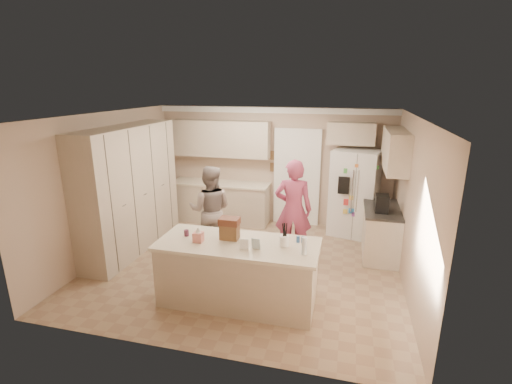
% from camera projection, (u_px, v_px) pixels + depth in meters
% --- Properties ---
extents(floor, '(5.20, 4.60, 0.02)m').
position_uv_depth(floor, '(246.00, 265.00, 6.54)').
color(floor, '#967D60').
rests_on(floor, ground).
extents(ceiling, '(5.20, 4.60, 0.02)m').
position_uv_depth(ceiling, '(244.00, 114.00, 5.80)').
color(ceiling, white).
rests_on(ceiling, wall_back).
extents(wall_back, '(5.20, 0.02, 2.60)m').
position_uv_depth(wall_back, '(273.00, 166.00, 8.32)').
color(wall_back, tan).
rests_on(wall_back, ground).
extents(wall_front, '(5.20, 0.02, 2.60)m').
position_uv_depth(wall_front, '(187.00, 253.00, 4.02)').
color(wall_front, tan).
rests_on(wall_front, ground).
extents(wall_left, '(0.02, 4.60, 2.60)m').
position_uv_depth(wall_left, '(108.00, 184.00, 6.78)').
color(wall_left, tan).
rests_on(wall_left, ground).
extents(wall_right, '(0.02, 4.60, 2.60)m').
position_uv_depth(wall_right, '(412.00, 207.00, 5.56)').
color(wall_right, tan).
rests_on(wall_right, ground).
extents(crown_back, '(5.20, 0.08, 0.12)m').
position_uv_depth(crown_back, '(273.00, 110.00, 7.93)').
color(crown_back, white).
rests_on(crown_back, wall_back).
extents(pantry_bank, '(0.60, 2.60, 2.35)m').
position_uv_depth(pantry_bank, '(130.00, 189.00, 6.93)').
color(pantry_bank, '#C2AF9B').
rests_on(pantry_bank, floor).
extents(back_base_cab, '(2.20, 0.60, 0.88)m').
position_uv_depth(back_base_cab, '(221.00, 203.00, 8.54)').
color(back_base_cab, '#C2AF9B').
rests_on(back_base_cab, floor).
extents(back_countertop, '(2.24, 0.63, 0.04)m').
position_uv_depth(back_countertop, '(220.00, 183.00, 8.40)').
color(back_countertop, beige).
rests_on(back_countertop, back_base_cab).
extents(back_upper_cab, '(2.20, 0.35, 0.80)m').
position_uv_depth(back_upper_cab, '(221.00, 139.00, 8.25)').
color(back_upper_cab, '#C2AF9B').
rests_on(back_upper_cab, wall_back).
extents(doorway_opening, '(0.90, 0.06, 2.10)m').
position_uv_depth(doorway_opening, '(297.00, 179.00, 8.23)').
color(doorway_opening, black).
rests_on(doorway_opening, floor).
extents(doorway_casing, '(1.02, 0.03, 2.22)m').
position_uv_depth(doorway_casing, '(297.00, 179.00, 8.20)').
color(doorway_casing, white).
rests_on(doorway_casing, floor).
extents(wall_frame_upper, '(0.15, 0.02, 0.20)m').
position_uv_depth(wall_frame_upper, '(274.00, 155.00, 8.21)').
color(wall_frame_upper, brown).
rests_on(wall_frame_upper, wall_back).
extents(wall_frame_lower, '(0.15, 0.02, 0.20)m').
position_uv_depth(wall_frame_lower, '(273.00, 167.00, 8.29)').
color(wall_frame_lower, brown).
rests_on(wall_frame_lower, wall_back).
extents(refrigerator, '(1.04, 0.89, 1.80)m').
position_uv_depth(refrigerator, '(354.00, 193.00, 7.65)').
color(refrigerator, white).
rests_on(refrigerator, floor).
extents(fridge_seam, '(0.02, 0.02, 1.78)m').
position_uv_depth(fridge_seam, '(354.00, 198.00, 7.32)').
color(fridge_seam, gray).
rests_on(fridge_seam, refrigerator).
extents(fridge_dispenser, '(0.22, 0.03, 0.35)m').
position_uv_depth(fridge_dispenser, '(344.00, 185.00, 7.30)').
color(fridge_dispenser, black).
rests_on(fridge_dispenser, refrigerator).
extents(fridge_handle_l, '(0.02, 0.02, 0.85)m').
position_uv_depth(fridge_handle_l, '(352.00, 191.00, 7.28)').
color(fridge_handle_l, silver).
rests_on(fridge_handle_l, refrigerator).
extents(fridge_handle_r, '(0.02, 0.02, 0.85)m').
position_uv_depth(fridge_handle_r, '(357.00, 191.00, 7.26)').
color(fridge_handle_r, silver).
rests_on(fridge_handle_r, refrigerator).
extents(over_fridge_cab, '(0.95, 0.35, 0.45)m').
position_uv_depth(over_fridge_cab, '(351.00, 134.00, 7.54)').
color(over_fridge_cab, '#C2AF9B').
rests_on(over_fridge_cab, wall_back).
extents(right_base_cab, '(0.60, 1.20, 0.88)m').
position_uv_depth(right_base_cab, '(381.00, 233.00, 6.80)').
color(right_base_cab, '#C2AF9B').
rests_on(right_base_cab, floor).
extents(right_countertop, '(0.63, 1.24, 0.04)m').
position_uv_depth(right_countertop, '(382.00, 209.00, 6.68)').
color(right_countertop, '#2D2B28').
rests_on(right_countertop, right_base_cab).
extents(right_upper_cab, '(0.35, 1.50, 0.70)m').
position_uv_depth(right_upper_cab, '(395.00, 150.00, 6.54)').
color(right_upper_cab, '#C2AF9B').
rests_on(right_upper_cab, wall_right).
extents(coffee_maker, '(0.22, 0.28, 0.30)m').
position_uv_depth(coffee_maker, '(382.00, 203.00, 6.45)').
color(coffee_maker, black).
rests_on(coffee_maker, right_countertop).
extents(island_base, '(2.20, 0.90, 0.88)m').
position_uv_depth(island_base, '(238.00, 274.00, 5.34)').
color(island_base, '#C2AF9B').
rests_on(island_base, floor).
extents(island_top, '(2.28, 0.96, 0.05)m').
position_uv_depth(island_top, '(238.00, 244.00, 5.21)').
color(island_top, beige).
rests_on(island_top, island_base).
extents(utensil_crock, '(0.13, 0.13, 0.15)m').
position_uv_depth(utensil_crock, '(284.00, 241.00, 5.08)').
color(utensil_crock, white).
rests_on(utensil_crock, island_top).
extents(tissue_box, '(0.13, 0.13, 0.14)m').
position_uv_depth(tissue_box, '(198.00, 237.00, 5.22)').
color(tissue_box, '#D57C73').
rests_on(tissue_box, island_top).
extents(tissue_plume, '(0.08, 0.08, 0.08)m').
position_uv_depth(tissue_plume, '(198.00, 230.00, 5.19)').
color(tissue_plume, white).
rests_on(tissue_plume, tissue_box).
extents(dollhouse_body, '(0.26, 0.18, 0.22)m').
position_uv_depth(dollhouse_body, '(230.00, 232.00, 5.30)').
color(dollhouse_body, brown).
rests_on(dollhouse_body, island_top).
extents(dollhouse_roof, '(0.28, 0.20, 0.10)m').
position_uv_depth(dollhouse_roof, '(229.00, 221.00, 5.26)').
color(dollhouse_roof, '#592D1E').
rests_on(dollhouse_roof, dollhouse_body).
extents(jam_jar, '(0.07, 0.07, 0.09)m').
position_uv_depth(jam_jar, '(186.00, 233.00, 5.43)').
color(jam_jar, '#59263F').
rests_on(jam_jar, island_top).
extents(greeting_card_a, '(0.12, 0.06, 0.16)m').
position_uv_depth(greeting_card_a, '(244.00, 244.00, 4.96)').
color(greeting_card_a, white).
rests_on(greeting_card_a, island_top).
extents(greeting_card_b, '(0.12, 0.05, 0.16)m').
position_uv_depth(greeting_card_b, '(256.00, 244.00, 4.97)').
color(greeting_card_b, silver).
rests_on(greeting_card_b, island_top).
extents(water_bottle, '(0.07, 0.07, 0.24)m').
position_uv_depth(water_bottle, '(304.00, 246.00, 4.81)').
color(water_bottle, silver).
rests_on(water_bottle, island_top).
extents(shaker_salt, '(0.05, 0.05, 0.09)m').
position_uv_depth(shaker_salt, '(298.00, 239.00, 5.20)').
color(shaker_salt, '#3362A5').
rests_on(shaker_salt, island_top).
extents(shaker_pepper, '(0.05, 0.05, 0.09)m').
position_uv_depth(shaker_pepper, '(303.00, 240.00, 5.19)').
color(shaker_pepper, '#3362A5').
rests_on(shaker_pepper, island_top).
extents(teen_boy, '(0.90, 0.75, 1.66)m').
position_uv_depth(teen_boy, '(210.00, 210.00, 6.84)').
color(teen_boy, gray).
rests_on(teen_boy, floor).
extents(teen_girl, '(0.70, 0.49, 1.83)m').
position_uv_depth(teen_girl, '(293.00, 210.00, 6.60)').
color(teen_girl, '#A63E70').
rests_on(teen_girl, floor).
extents(fridge_magnets, '(0.76, 0.02, 1.44)m').
position_uv_depth(fridge_magnets, '(354.00, 198.00, 7.32)').
color(fridge_magnets, tan).
rests_on(fridge_magnets, refrigerator).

